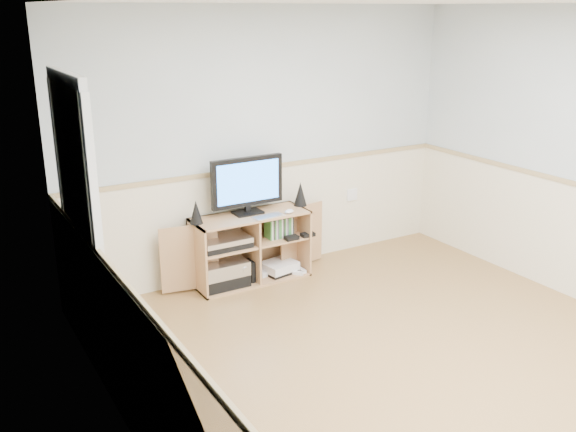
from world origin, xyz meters
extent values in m
cube|color=#A47F49|center=(0.00, 0.00, -0.01)|extent=(4.00, 4.50, 0.02)
cube|color=silver|center=(-2.01, 0.00, 1.25)|extent=(0.02, 4.50, 2.50)
cube|color=silver|center=(0.00, 2.26, 1.25)|extent=(4.00, 0.02, 2.50)
cube|color=beige|center=(0.00, 2.24, 0.50)|extent=(4.00, 0.01, 1.00)
cube|color=tan|center=(0.00, 2.23, 1.02)|extent=(4.00, 0.02, 0.04)
cube|color=beige|center=(-1.98, 1.30, 1.00)|extent=(0.03, 0.82, 2.00)
cube|color=tan|center=(-0.31, 2.01, 0.01)|extent=(1.09, 0.41, 0.02)
cube|color=tan|center=(-0.31, 2.01, 0.64)|extent=(1.09, 0.41, 0.02)
cube|color=tan|center=(-0.84, 2.01, 0.33)|extent=(0.02, 0.41, 0.65)
cube|color=tan|center=(0.23, 2.01, 0.33)|extent=(0.02, 0.41, 0.65)
cube|color=tan|center=(-0.31, 2.21, 0.33)|extent=(1.09, 0.02, 0.65)
cube|color=tan|center=(-0.31, 2.01, 0.33)|extent=(0.02, 0.39, 0.61)
cube|color=tan|center=(-0.58, 2.01, 0.38)|extent=(0.52, 0.37, 0.02)
cube|color=tan|center=(-0.03, 2.01, 0.38)|extent=(0.52, 0.37, 0.02)
cube|color=tan|center=(-0.90, 2.07, 0.33)|extent=(0.52, 0.11, 0.61)
cube|color=tan|center=(0.29, 2.07, 0.33)|extent=(0.52, 0.11, 0.61)
cube|color=black|center=(-0.31, 2.06, 0.66)|extent=(0.26, 0.18, 0.02)
cube|color=black|center=(-0.31, 2.06, 0.70)|extent=(0.05, 0.04, 0.06)
cube|color=black|center=(-0.31, 2.06, 0.96)|extent=(0.71, 0.05, 0.45)
cube|color=#2E7FF5|center=(-0.31, 2.04, 0.96)|extent=(0.62, 0.01, 0.37)
cone|color=black|center=(-0.83, 2.03, 0.76)|extent=(0.11, 0.11, 0.21)
cone|color=black|center=(0.25, 2.03, 0.77)|extent=(0.13, 0.13, 0.23)
cube|color=silver|center=(-0.19, 1.87, 0.66)|extent=(0.30, 0.14, 0.01)
ellipsoid|color=white|center=(0.03, 1.87, 0.67)|extent=(0.11, 0.09, 0.04)
cube|color=black|center=(-0.62, 2.01, 0.07)|extent=(0.45, 0.34, 0.11)
cube|color=silver|center=(-0.62, 2.01, 0.20)|extent=(0.45, 0.34, 0.13)
cube|color=black|center=(-0.58, 2.01, 0.42)|extent=(0.45, 0.32, 0.05)
cube|color=silver|center=(-0.58, 2.01, 0.46)|extent=(0.45, 0.32, 0.05)
cube|color=black|center=(-0.34, 1.96, 0.12)|extent=(0.04, 0.14, 0.20)
cube|color=white|center=(-0.13, 2.04, 0.04)|extent=(0.23, 0.19, 0.05)
cube|color=black|center=(-0.01, 1.99, 0.04)|extent=(0.34, 0.29, 0.03)
cube|color=white|center=(-0.01, 1.99, 0.09)|extent=(0.35, 0.31, 0.08)
cube|color=white|center=(0.19, 1.91, 0.04)|extent=(0.04, 0.14, 0.03)
cube|color=white|center=(0.17, 2.07, 0.04)|extent=(0.09, 0.15, 0.03)
cube|color=#3F8C3F|center=(-0.01, 1.99, 0.48)|extent=(0.26, 0.13, 0.19)
cube|color=white|center=(1.00, 2.23, 0.60)|extent=(0.12, 0.03, 0.12)
camera|label=1|loc=(-2.85, -2.99, 2.46)|focal=40.00mm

